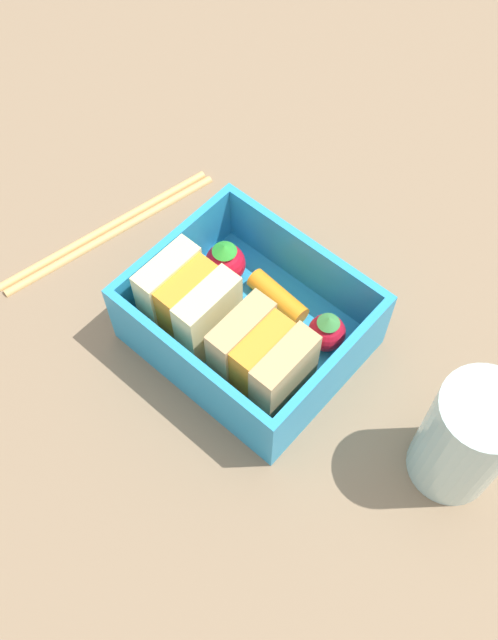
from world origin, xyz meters
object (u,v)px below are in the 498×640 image
object	(u,v)px
sandwich_left	(262,360)
strawberry_left	(327,332)
carrot_stick_far_left	(275,295)
strawberry_far_left	(225,262)
sandwich_center_left	(189,303)
chopstick_pair	(111,227)
drinking_glass	(466,439)

from	to	relation	value
sandwich_left	strawberry_left	bearing A→B (deg)	-104.40
sandwich_left	carrot_stick_far_left	world-z (taller)	sandwich_left
strawberry_left	strawberry_far_left	size ratio (longest dim) A/B	0.90
sandwich_center_left	carrot_stick_far_left	distance (cm)	6.87
carrot_stick_far_left	chopstick_pair	size ratio (longest dim) A/B	0.26
chopstick_pair	drinking_glass	size ratio (longest dim) A/B	2.02
strawberry_left	strawberry_far_left	world-z (taller)	strawberry_far_left
drinking_glass	sandwich_center_left	bearing A→B (deg)	11.41
strawberry_left	carrot_stick_far_left	bearing A→B (deg)	-3.16
sandwich_center_left	strawberry_far_left	distance (cm)	5.30
chopstick_pair	drinking_glass	distance (cm)	31.97
sandwich_left	chopstick_pair	xyz separation A→B (cm)	(18.52, -2.70, -3.96)
carrot_stick_far_left	chopstick_pair	world-z (taller)	carrot_stick_far_left
sandwich_left	strawberry_far_left	distance (cm)	9.46
sandwich_center_left	drinking_glass	xyz separation A→B (cm)	(-19.82, -4.00, 0.47)
sandwich_left	chopstick_pair	distance (cm)	19.13
chopstick_pair	strawberry_far_left	bearing A→B (deg)	-168.00
sandwich_left	carrot_stick_far_left	xyz separation A→B (cm)	(3.57, -5.66, -2.32)
sandwich_left	drinking_glass	world-z (taller)	drinking_glass
drinking_glass	sandwich_left	bearing A→B (deg)	16.97
chopstick_pair	drinking_glass	xyz separation A→B (cm)	(-31.63, -1.30, 4.43)
sandwich_center_left	chopstick_pair	bearing A→B (deg)	-12.89
carrot_stick_far_left	drinking_glass	world-z (taller)	drinking_glass
sandwich_center_left	chopstick_pair	world-z (taller)	sandwich_center_left
sandwich_center_left	carrot_stick_far_left	size ratio (longest dim) A/B	1.26
sandwich_left	carrot_stick_far_left	size ratio (longest dim) A/B	1.26
strawberry_left	carrot_stick_far_left	size ratio (longest dim) A/B	0.67
drinking_glass	carrot_stick_far_left	bearing A→B (deg)	-5.66
strawberry_far_left	drinking_glass	xyz separation A→B (cm)	(-21.04, 0.95, 1.92)
sandwich_center_left	strawberry_left	xyz separation A→B (cm)	(-8.09, -5.38, -1.63)
sandwich_center_left	carrot_stick_far_left	bearing A→B (deg)	-119.05
sandwich_center_left	chopstick_pair	xyz separation A→B (cm)	(11.81, -2.70, -3.96)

